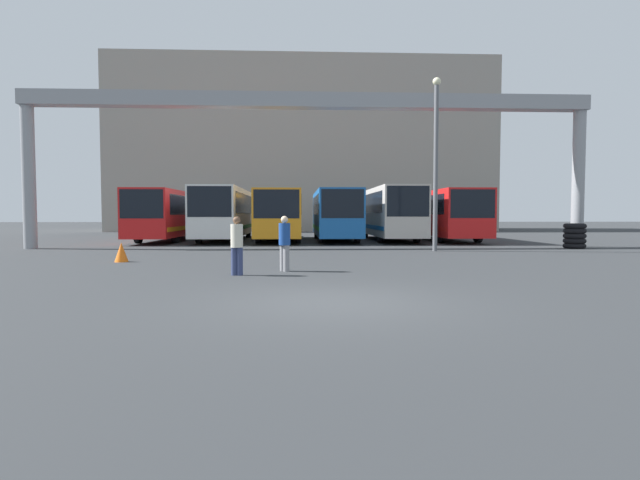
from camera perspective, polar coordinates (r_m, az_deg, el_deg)
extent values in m
plane|color=#2D3033|center=(9.35, 1.44, -7.13)|extent=(200.00, 200.00, 0.00)
cube|color=gray|center=(53.41, -1.94, 10.17)|extent=(37.42, 12.00, 16.72)
cylinder|color=gray|center=(27.48, -30.33, 6.18)|extent=(0.60, 0.60, 6.76)
cylinder|color=gray|center=(28.12, 27.42, 6.17)|extent=(0.60, 0.60, 6.76)
cube|color=gray|center=(24.93, -1.11, 15.62)|extent=(27.30, 0.80, 0.70)
cube|color=red|center=(33.10, -16.56, 2.91)|extent=(2.40, 12.41, 2.68)
cube|color=black|center=(27.15, -19.72, 3.91)|extent=(2.21, 0.06, 1.50)
cube|color=black|center=(33.11, -16.58, 3.76)|extent=(2.43, 10.55, 1.12)
cube|color=orange|center=(33.11, -16.54, 1.43)|extent=(2.43, 11.79, 0.24)
cylinder|color=black|center=(30.06, -20.05, 0.69)|extent=(0.28, 1.10, 1.10)
cylinder|color=black|center=(29.50, -16.19, 0.72)|extent=(0.28, 1.10, 1.10)
cylinder|color=black|center=(36.74, -16.81, 1.12)|extent=(0.28, 1.10, 1.10)
cylinder|color=black|center=(36.29, -13.62, 1.15)|extent=(0.28, 1.10, 1.10)
cube|color=silver|center=(32.29, -10.68, 3.13)|extent=(2.46, 12.08, 2.84)
cube|color=black|center=(26.35, -12.53, 4.31)|extent=(2.26, 0.06, 1.59)
cube|color=black|center=(32.29, -10.69, 4.07)|extent=(2.49, 10.26, 1.19)
cube|color=#268C4C|center=(32.29, -10.67, 1.52)|extent=(2.49, 11.47, 0.24)
cylinder|color=black|center=(29.15, -13.67, 0.67)|extent=(0.28, 1.05, 1.05)
cylinder|color=black|center=(28.82, -9.49, 0.69)|extent=(0.28, 1.05, 1.05)
cylinder|color=black|center=(35.80, -11.61, 1.10)|extent=(0.28, 1.05, 1.05)
cylinder|color=black|center=(35.53, -8.19, 1.12)|extent=(0.28, 1.05, 1.05)
cube|color=orange|center=(31.02, -4.61, 3.03)|extent=(2.59, 10.14, 2.68)
cube|color=black|center=(25.98, -5.00, 4.13)|extent=(2.38, 0.06, 1.50)
cube|color=black|center=(31.02, -4.62, 3.94)|extent=(2.62, 8.62, 1.12)
cube|color=black|center=(31.03, -4.61, 1.45)|extent=(2.62, 9.63, 0.24)
cylinder|color=black|center=(28.27, -7.10, 0.54)|extent=(0.28, 0.92, 0.92)
cylinder|color=black|center=(28.19, -2.50, 0.55)|extent=(0.28, 0.92, 0.92)
cylinder|color=black|center=(33.93, -6.35, 0.94)|extent=(0.28, 0.92, 0.92)
cylinder|color=black|center=(33.86, -2.52, 0.95)|extent=(0.28, 0.92, 0.92)
cube|color=#1959A5|center=(31.22, 1.73, 3.06)|extent=(2.43, 10.40, 2.70)
cube|color=black|center=(26.07, 2.61, 4.17)|extent=(2.23, 0.06, 1.51)
cube|color=black|center=(31.23, 1.74, 3.97)|extent=(2.46, 8.84, 1.14)
cube|color=#268C4C|center=(31.23, 1.73, 1.48)|extent=(2.46, 9.88, 0.24)
cylinder|color=black|center=(28.27, 0.05, 0.62)|extent=(0.28, 0.97, 0.97)
cylinder|color=black|center=(28.45, 4.29, 0.62)|extent=(0.28, 0.97, 0.97)
cylinder|color=black|center=(34.09, -0.41, 1.01)|extent=(0.28, 0.97, 0.97)
cylinder|color=black|center=(34.23, 3.12, 1.02)|extent=(0.28, 0.97, 0.97)
cube|color=beige|center=(32.04, 7.85, 3.20)|extent=(2.44, 11.14, 2.89)
cube|color=black|center=(26.61, 10.04, 4.39)|extent=(2.25, 0.06, 1.62)
cube|color=black|center=(32.04, 7.85, 4.15)|extent=(2.47, 9.47, 1.21)
cube|color=#1966B2|center=(32.05, 7.84, 1.55)|extent=(2.47, 10.59, 0.24)
cylinder|color=black|center=(28.80, 6.88, 0.74)|extent=(0.28, 1.08, 1.08)
cylinder|color=black|center=(29.23, 10.99, 0.74)|extent=(0.28, 1.08, 1.08)
cylinder|color=black|center=(34.97, 5.19, 1.13)|extent=(0.28, 1.08, 1.08)
cylinder|color=black|center=(35.32, 8.61, 1.13)|extent=(0.28, 1.08, 1.08)
cube|color=red|center=(32.46, 13.97, 2.98)|extent=(2.60, 10.36, 2.71)
cube|color=black|center=(27.56, 17.05, 3.99)|extent=(2.39, 0.06, 1.52)
cube|color=black|center=(32.47, 13.98, 3.85)|extent=(2.63, 8.81, 1.14)
cube|color=red|center=(32.47, 13.95, 1.45)|extent=(2.63, 9.84, 0.24)
cylinder|color=black|center=(29.38, 13.43, 0.69)|extent=(0.28, 1.04, 1.04)
cylinder|color=black|center=(30.09, 17.60, 0.68)|extent=(0.28, 1.04, 1.04)
cylinder|color=black|center=(34.99, 10.80, 1.07)|extent=(0.28, 1.04, 1.04)
cylinder|color=black|center=(35.59, 14.37, 1.06)|extent=(0.28, 1.04, 1.04)
cylinder|color=navy|center=(13.54, -9.17, -2.43)|extent=(0.17, 0.17, 0.75)
cylinder|color=navy|center=(13.58, -9.77, -2.42)|extent=(0.17, 0.17, 0.75)
cylinder|color=beige|center=(13.52, -9.49, 0.48)|extent=(0.33, 0.33, 0.63)
sphere|color=brown|center=(13.50, -9.51, 2.24)|extent=(0.20, 0.20, 0.20)
cylinder|color=gray|center=(14.41, -4.27, -2.07)|extent=(0.17, 0.17, 0.76)
cylinder|color=gray|center=(14.30, -3.87, -2.10)|extent=(0.17, 0.17, 0.76)
cylinder|color=navy|center=(14.31, -4.08, 0.68)|extent=(0.33, 0.33, 0.63)
sphere|color=beige|center=(14.30, -4.08, 2.35)|extent=(0.20, 0.20, 0.20)
cone|color=orange|center=(18.47, -21.75, -1.30)|extent=(0.46, 0.46, 0.67)
torus|color=black|center=(26.98, 27.06, -0.60)|extent=(1.04, 1.04, 0.24)
torus|color=black|center=(26.97, 27.08, -0.09)|extent=(1.04, 1.04, 0.24)
torus|color=black|center=(26.96, 27.09, 0.42)|extent=(1.04, 1.04, 0.24)
torus|color=black|center=(26.95, 27.10, 0.93)|extent=(1.04, 1.04, 0.24)
torus|color=black|center=(26.95, 27.11, 1.44)|extent=(1.04, 1.04, 0.24)
cylinder|color=#595B60|center=(22.91, 13.09, 7.94)|extent=(0.20, 0.20, 7.32)
sphere|color=beige|center=(23.55, 13.20, 17.22)|extent=(0.36, 0.36, 0.36)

